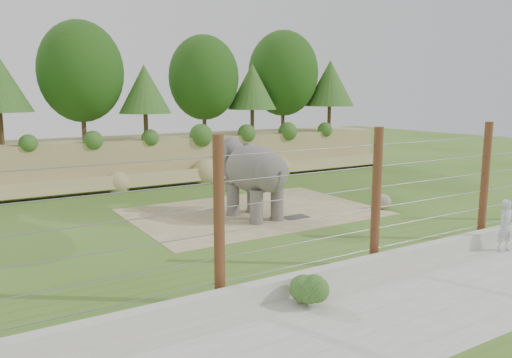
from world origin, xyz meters
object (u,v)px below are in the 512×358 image
stone_ball (383,202)px  zookeeper (506,225)px  elephant (255,180)px  barrier_fence (376,198)px

stone_ball → zookeeper: bearing=-99.4°
zookeeper → stone_ball: bearing=90.9°
zookeeper → elephant: bearing=130.0°
elephant → stone_ball: elephant is taller
elephant → stone_ball: size_ratio=5.81×
elephant → barrier_fence: 6.65m
elephant → stone_ball: 5.84m
elephant → barrier_fence: bearing=-94.4°
stone_ball → barrier_fence: (-5.50, -4.99, 1.65)m
barrier_fence → zookeeper: barrier_fence is taller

